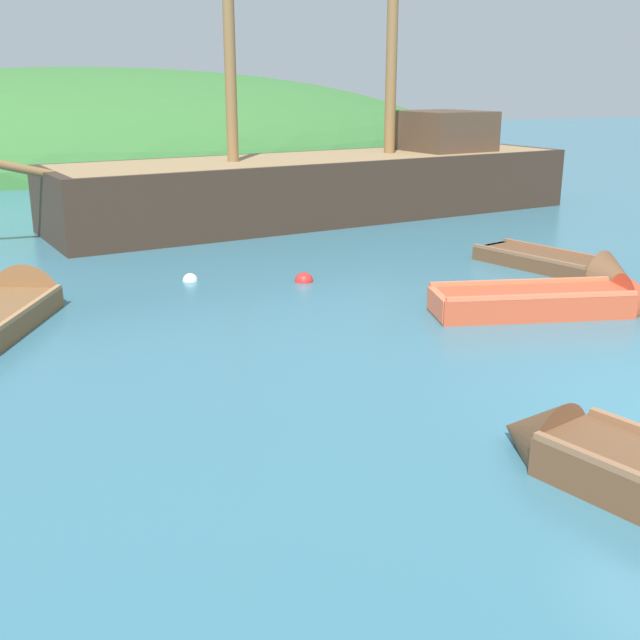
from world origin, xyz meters
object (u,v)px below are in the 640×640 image
at_px(rowboat_near_dock, 562,304).
at_px(rowboat_far, 6,313).
at_px(buoy_white, 190,281).
at_px(buoy_red, 304,282).
at_px(sailing_ship, 328,195).
at_px(rowboat_outer_left, 566,269).

relative_size(rowboat_near_dock, rowboat_far, 1.04).
bearing_deg(buoy_white, buoy_red, -24.17).
height_order(rowboat_far, buoy_white, rowboat_far).
bearing_deg(sailing_ship, buoy_red, 55.34).
bearing_deg(rowboat_outer_left, rowboat_near_dock, -56.40).
height_order(rowboat_outer_left, buoy_white, rowboat_outer_left).
height_order(sailing_ship, buoy_white, sailing_ship).
distance_m(rowboat_near_dock, rowboat_outer_left, 2.87).
relative_size(sailing_ship, rowboat_near_dock, 4.37).
xyz_separation_m(sailing_ship, rowboat_near_dock, (-0.17, -9.89, -0.47)).
height_order(buoy_white, buoy_red, buoy_red).
distance_m(sailing_ship, buoy_white, 7.60).
relative_size(rowboat_far, buoy_red, 10.90).
bearing_deg(rowboat_outer_left, buoy_white, -123.10).
bearing_deg(buoy_white, sailing_ship, 47.34).
bearing_deg(rowboat_near_dock, rowboat_outer_left, 64.45).
distance_m(rowboat_outer_left, buoy_red, 5.08).
bearing_deg(sailing_ship, rowboat_outer_left, 94.30).
xyz_separation_m(rowboat_near_dock, rowboat_far, (-8.17, 3.03, -0.04)).
bearing_deg(sailing_ship, rowboat_far, 31.32).
xyz_separation_m(buoy_white, buoy_red, (1.92, -0.86, 0.00)).
xyz_separation_m(rowboat_far, buoy_white, (3.21, 1.29, -0.10)).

